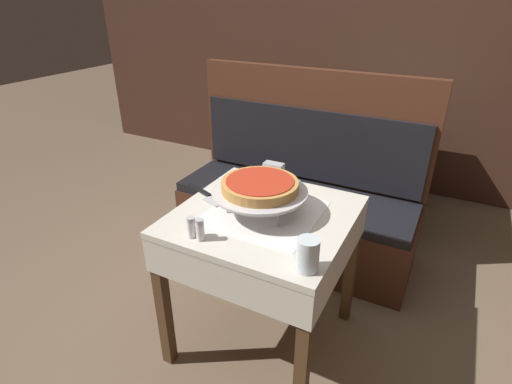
{
  "coord_description": "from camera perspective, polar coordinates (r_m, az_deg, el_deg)",
  "views": [
    {
      "loc": [
        0.66,
        -1.33,
        1.59
      ],
      "look_at": [
        -0.02,
        -0.03,
        0.84
      ],
      "focal_mm": 28.0,
      "sensor_mm": 36.0,
      "label": 1
    }
  ],
  "objects": [
    {
      "name": "pepper_shaker",
      "position": [
        1.53,
        -7.98,
        -5.34
      ],
      "size": [
        0.03,
        0.03,
        0.09
      ],
      "color": "silver",
      "rests_on": "dining_table_front"
    },
    {
      "name": "salt_shaker",
      "position": [
        1.56,
        -9.22,
        -4.99
      ],
      "size": [
        0.03,
        0.03,
        0.08
      ],
      "color": "silver",
      "rests_on": "dining_table_front"
    },
    {
      "name": "water_glass_near",
      "position": [
        1.37,
        7.41,
        -8.84
      ],
      "size": [
        0.08,
        0.08,
        0.12
      ],
      "color": "silver",
      "rests_on": "dining_table_front"
    },
    {
      "name": "back_wall_panel",
      "position": [
        3.55,
        17.76,
        19.52
      ],
      "size": [
        6.0,
        0.04,
        2.4
      ],
      "primitive_type": "cube",
      "color": "#3D2319",
      "rests_on": "ground_plane"
    },
    {
      "name": "dining_table_front",
      "position": [
        1.78,
        1.12,
        -6.16
      ],
      "size": [
        0.73,
        0.73,
        0.73
      ],
      "color": "beige",
      "rests_on": "ground_plane"
    },
    {
      "name": "napkin_holder",
      "position": [
        2.0,
        2.53,
        2.95
      ],
      "size": [
        0.1,
        0.05,
        0.09
      ],
      "color": "#B2B2B7",
      "rests_on": "dining_table_front"
    },
    {
      "name": "pizza_pan_stand",
      "position": [
        1.68,
        0.47,
        -0.1
      ],
      "size": [
        0.41,
        0.41,
        0.1
      ],
      "color": "#ADADB2",
      "rests_on": "dining_table_front"
    },
    {
      "name": "condiment_caddy",
      "position": [
        2.96,
        19.56,
        9.6
      ],
      "size": [
        0.12,
        0.12,
        0.16
      ],
      "color": "black",
      "rests_on": "dining_table_rear"
    },
    {
      "name": "ground_plane",
      "position": [
        2.18,
        0.97,
        -19.89
      ],
      "size": [
        14.0,
        14.0,
        0.0
      ],
      "primitive_type": "plane",
      "color": "brown"
    },
    {
      "name": "deep_dish_pizza",
      "position": [
        1.66,
        0.48,
        0.91
      ],
      "size": [
        0.32,
        0.32,
        0.05
      ],
      "color": "#C68E47",
      "rests_on": "pizza_pan_stand"
    },
    {
      "name": "booth_bench",
      "position": [
        2.61,
        5.81,
        -1.94
      ],
      "size": [
        1.5,
        0.51,
        1.17
      ],
      "color": "#4C2819",
      "rests_on": "ground_plane"
    },
    {
      "name": "dining_table_rear",
      "position": [
        3.09,
        17.84,
        7.72
      ],
      "size": [
        0.73,
        0.73,
        0.74
      ],
      "color": "#1E6B33",
      "rests_on": "ground_plane"
    },
    {
      "name": "pizza_server",
      "position": [
        1.87,
        -7.03,
        -0.34
      ],
      "size": [
        0.28,
        0.15,
        0.01
      ],
      "color": "#BCBCC1",
      "rests_on": "dining_table_front"
    }
  ]
}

